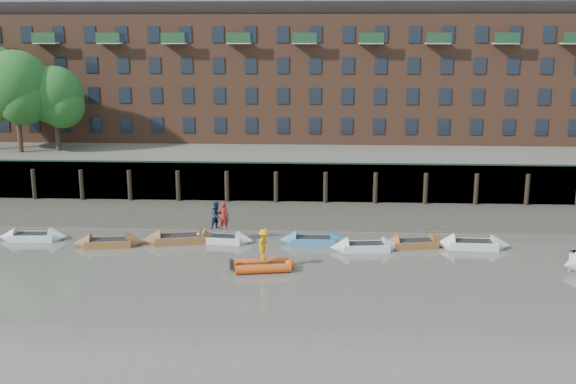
# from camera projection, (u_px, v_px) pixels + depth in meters

# --- Properties ---
(ground) EXTENTS (220.00, 220.00, 0.00)m
(ground) POSITION_uv_depth(u_px,v_px,m) (286.00, 309.00, 33.43)
(ground) COLOR #5F5A52
(ground) RESTS_ON ground
(foreshore) EXTENTS (110.00, 8.00, 0.50)m
(foreshore) POSITION_uv_depth(u_px,v_px,m) (299.00, 215.00, 50.94)
(foreshore) COLOR #3D382F
(foreshore) RESTS_ON ground
(mud_band) EXTENTS (110.00, 1.60, 0.10)m
(mud_band) POSITION_uv_depth(u_px,v_px,m) (297.00, 228.00, 47.63)
(mud_band) COLOR #4C4336
(mud_band) RESTS_ON ground
(river_wall) EXTENTS (110.00, 1.23, 3.30)m
(river_wall) POSITION_uv_depth(u_px,v_px,m) (301.00, 183.00, 54.84)
(river_wall) COLOR #2D2A26
(river_wall) RESTS_ON ground
(bank_terrace) EXTENTS (110.00, 28.00, 3.20)m
(bank_terrace) POSITION_uv_depth(u_px,v_px,m) (305.00, 154.00, 68.09)
(bank_terrace) COLOR #5E594D
(bank_terrace) RESTS_ON ground
(apartment_terrace) EXTENTS (80.60, 15.56, 20.98)m
(apartment_terrace) POSITION_uv_depth(u_px,v_px,m) (306.00, 40.00, 66.52)
(apartment_terrace) COLOR brown
(apartment_terrace) RESTS_ON bank_terrace
(tree_cluster) EXTENTS (11.76, 7.74, 9.40)m
(tree_cluster) POSITION_uv_depth(u_px,v_px,m) (13.00, 85.00, 59.27)
(tree_cluster) COLOR #3A281C
(tree_cluster) RESTS_ON bank_terrace
(rowboat_0) EXTENTS (4.59, 1.61, 1.31)m
(rowboat_0) POSITION_uv_depth(u_px,v_px,m) (33.00, 237.00, 44.73)
(rowboat_0) COLOR silver
(rowboat_0) RESTS_ON ground
(rowboat_1) EXTENTS (4.69, 1.99, 1.32)m
(rowboat_1) POSITION_uv_depth(u_px,v_px,m) (109.00, 243.00, 43.44)
(rowboat_1) COLOR brown
(rowboat_1) RESTS_ON ground
(rowboat_2) EXTENTS (5.17, 2.45, 1.44)m
(rowboat_2) POSITION_uv_depth(u_px,v_px,m) (180.00, 239.00, 44.19)
(rowboat_2) COLOR brown
(rowboat_2) RESTS_ON ground
(rowboat_3) EXTENTS (4.46, 1.74, 1.26)m
(rowboat_3) POSITION_uv_depth(u_px,v_px,m) (221.00, 239.00, 44.25)
(rowboat_3) COLOR silver
(rowboat_3) RESTS_ON ground
(rowboat_4) EXTENTS (4.47, 1.31, 1.29)m
(rowboat_4) POSITION_uv_depth(u_px,v_px,m) (313.00, 240.00, 43.92)
(rowboat_4) COLOR teal
(rowboat_4) RESTS_ON ground
(rowboat_5) EXTENTS (4.68, 1.86, 1.32)m
(rowboat_5) POSITION_uv_depth(u_px,v_px,m) (365.00, 247.00, 42.59)
(rowboat_5) COLOR silver
(rowboat_5) RESTS_ON ground
(rowboat_6) EXTENTS (4.63, 2.01, 1.30)m
(rowboat_6) POSITION_uv_depth(u_px,v_px,m) (414.00, 243.00, 43.26)
(rowboat_6) COLOR brown
(rowboat_6) RESTS_ON ground
(rowboat_7) EXTENTS (4.80, 1.56, 1.38)m
(rowboat_7) POSITION_uv_depth(u_px,v_px,m) (473.00, 244.00, 43.04)
(rowboat_7) COLOR silver
(rowboat_7) RESTS_ON ground
(rib_tender) EXTENTS (3.59, 2.18, 0.61)m
(rib_tender) POSITION_uv_depth(u_px,v_px,m) (265.00, 265.00, 39.01)
(rib_tender) COLOR #DF4A0F
(rib_tender) RESTS_ON ground
(person_rower_a) EXTENTS (0.70, 0.47, 1.87)m
(person_rower_a) POSITION_uv_depth(u_px,v_px,m) (224.00, 216.00, 43.91)
(person_rower_a) COLOR maroon
(person_rower_a) RESTS_ON rowboat_3
(person_rower_b) EXTENTS (1.12, 1.14, 1.85)m
(person_rower_b) POSITION_uv_depth(u_px,v_px,m) (217.00, 215.00, 44.09)
(person_rower_b) COLOR #19233F
(person_rower_b) RESTS_ON rowboat_3
(person_rib_crew) EXTENTS (1.07, 1.38, 1.88)m
(person_rib_crew) POSITION_uv_depth(u_px,v_px,m) (264.00, 245.00, 38.76)
(person_rib_crew) COLOR orange
(person_rib_crew) RESTS_ON rib_tender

